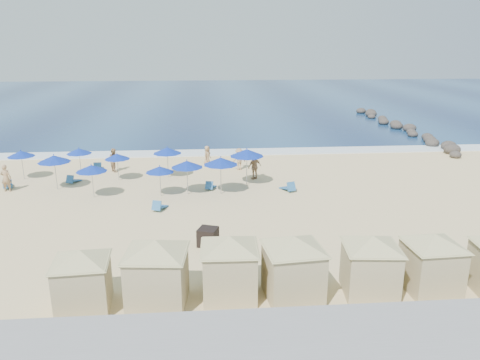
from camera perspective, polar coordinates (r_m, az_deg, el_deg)
The scene contains 33 objects.
ground at distance 27.45m, azimuth -7.80°, elevation -4.28°, with size 160.00×160.00×0.00m, color beige.
ocean at distance 81.21m, azimuth -5.89°, elevation 9.70°, with size 160.00×80.00×0.06m, color navy.
surf_line at distance 42.27m, azimuth -6.78°, elevation 3.28°, with size 160.00×2.50×0.08m, color white.
seawall at distance 15.23m, azimuth -10.53°, elevation -20.27°, with size 160.00×6.10×1.22m.
rock_jetty at distance 56.05m, azimuth 19.03°, elevation 6.12°, with size 2.56×26.66×0.96m.
trash_bin at distance 23.26m, azimuth -3.93°, elevation -6.93°, with size 0.89×0.89×0.89m, color black.
cabana_0 at distance 18.64m, azimuth -18.74°, elevation -10.54°, with size 4.14×4.14×2.60m.
cabana_1 at distance 18.10m, azimuth -10.14°, elevation -10.06°, with size 4.64×4.64×2.92m.
cabana_2 at distance 18.39m, azimuth -1.28°, elevation -9.56°, with size 4.48×4.48×2.81m.
cabana_3 at distance 18.42m, azimuth 6.54°, elevation -9.56°, with size 4.52×4.52×2.85m.
cabana_4 at distance 19.29m, azimuth 15.70°, elevation -9.06°, with size 4.34×4.34×2.74m.
cabana_5 at distance 20.34m, azimuth 22.45°, elevation -8.45°, with size 4.28×4.28×2.69m.
umbrella_0 at distance 37.23m, azimuth -25.15°, elevation 2.92°, with size 1.93×1.93×2.20m.
umbrella_1 at distance 33.65m, azimuth -21.73°, elevation 2.42°, with size 2.17×2.17×2.47m.
umbrella_2 at distance 36.86m, azimuth -19.04°, elevation 3.36°, with size 1.86×1.86×2.12m.
umbrella_3 at distance 31.12m, azimuth -17.66°, elevation 1.37°, with size 1.98×1.98×2.25m.
umbrella_4 at distance 34.55m, azimuth -14.76°, elevation 2.80°, with size 1.81×1.81×2.06m.
umbrella_5 at distance 30.42m, azimuth -9.77°, elevation 1.29°, with size 1.83×1.83×2.08m.
umbrella_6 at distance 30.47m, azimuth -6.49°, elevation 1.94°, with size 2.08×2.08×2.36m.
umbrella_7 at distance 34.52m, azimuth -8.86°, elevation 3.58°, with size 2.07×2.07×2.36m.
umbrella_8 at distance 30.35m, azimuth -2.37°, elevation 2.31°, with size 2.25×2.25×2.57m.
umbrella_9 at distance 32.20m, azimuth 0.84°, elevation 3.35°, with size 2.36×2.36×2.68m.
beach_chair_0 at distance 35.75m, azimuth -26.45°, elevation -0.53°, with size 0.95×1.39×0.70m.
beach_chair_1 at distance 35.23m, azimuth -19.71°, elevation 0.00°, with size 0.93×1.32×0.66m.
beach_chair_2 at distance 38.04m, azimuth -16.89°, elevation 1.48°, with size 0.66×1.34×0.72m.
beach_chair_3 at distance 28.35m, azimuth -9.83°, elevation -3.17°, with size 0.96×1.36×0.68m.
beach_chair_4 at distance 31.89m, azimuth -3.63°, elevation -0.73°, with size 0.82×1.27×0.64m.
beach_chair_5 at distance 31.60m, azimuth 5.94°, elevation -0.91°, with size 1.01×1.43×0.72m.
beachgoer_1 at distance 37.31m, azimuth -15.09°, elevation 2.38°, with size 0.88×0.69×1.81m, color #A6805C.
beachgoer_2 at distance 33.96m, azimuth 1.80°, elevation 1.63°, with size 1.10×0.46×1.87m, color #A6805C.
beachgoer_3 at distance 36.50m, azimuth -0.12°, elevation 2.57°, with size 1.11×0.64×1.71m, color #A6805C.
beachgoer_4 at distance 38.04m, azimuth -4.02°, elevation 3.02°, with size 0.78×0.50×1.59m, color #A6805C.
beachgoer_5 at distance 34.86m, azimuth -26.64°, elevation 0.22°, with size 0.68×0.45×1.86m, color #A6805C.
Camera 1 is at (1.62, -25.62, 9.73)m, focal length 35.00 mm.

